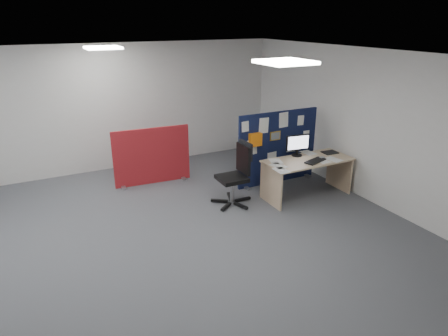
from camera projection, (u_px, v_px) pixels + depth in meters
name	position (u px, v px, depth m)	size (l,w,h in m)	color
floor	(122.00, 251.00, 5.80)	(9.00, 9.00, 0.00)	#515358
ceiling	(101.00, 60.00, 4.84)	(9.00, 7.00, 0.02)	white
wall_back	(76.00, 112.00, 8.24)	(9.00, 0.02, 2.70)	silver
wall_right	(363.00, 125.00, 7.22)	(0.02, 7.00, 2.70)	silver
ceiling_lights	(117.00, 56.00, 5.55)	(4.10, 4.10, 0.04)	white
navy_divider	(277.00, 147.00, 7.98)	(1.78, 0.30, 1.47)	#0E0F33
main_desk	(306.00, 168.00, 7.44)	(1.65, 0.73, 0.73)	#D4AD87
monitor_main	(298.00, 144.00, 7.46)	(0.47, 0.19, 0.41)	black
keyboard	(315.00, 161.00, 7.23)	(0.45, 0.18, 0.03)	black
mouse	(322.00, 158.00, 7.38)	(0.10, 0.06, 0.03)	#9A9A9F
paper_tray	(330.00, 152.00, 7.70)	(0.28, 0.22, 0.01)	black
red_divider	(152.00, 157.00, 7.99)	(1.54, 0.30, 1.15)	maroon
office_chair	(238.00, 170.00, 7.09)	(0.71, 0.75, 1.12)	black
desk_papers	(300.00, 161.00, 7.23)	(1.42, 0.86, 0.00)	white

